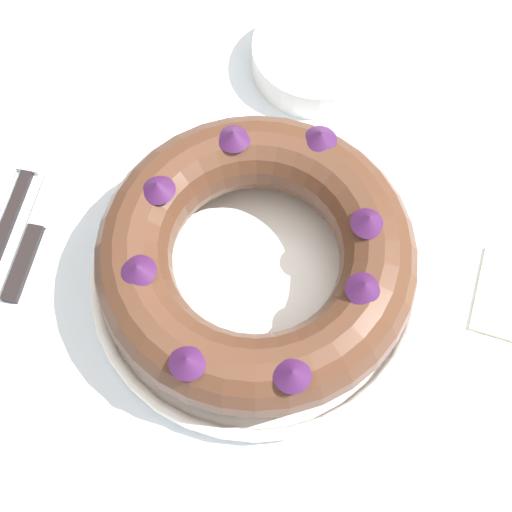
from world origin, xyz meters
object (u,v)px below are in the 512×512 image
at_px(bundt_cake, 256,256).
at_px(cake_knife, 36,229).
at_px(serving_dish, 256,276).
at_px(fork, 19,194).
at_px(side_bowl, 317,56).

height_order(bundt_cake, cake_knife, bundt_cake).
distance_m(serving_dish, bundt_cake, 0.05).
distance_m(fork, side_bowl, 0.36).
relative_size(bundt_cake, fork, 1.52).
distance_m(cake_knife, side_bowl, 0.36).
bearing_deg(side_bowl, fork, -140.28).
xyz_separation_m(bundt_cake, cake_knife, (-0.23, 0.01, -0.05)).
bearing_deg(serving_dish, cake_knife, 178.01).
bearing_deg(fork, bundt_cake, -13.38).
relative_size(fork, side_bowl, 1.33).
bearing_deg(cake_knife, fork, 129.15).
bearing_deg(bundt_cake, cake_knife, 177.99).
bearing_deg(fork, serving_dish, -13.37).
distance_m(serving_dish, side_bowl, 0.28).
bearing_deg(cake_knife, bundt_cake, -3.63).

